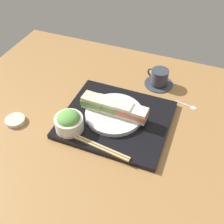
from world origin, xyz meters
TOP-DOWN VIEW (x-y plane):
  - ground_plane at (0.00, 0.00)cm, footprint 140.00×100.00cm
  - serving_tray at (-1.58, -0.28)cm, footprint 39.05×33.90cm
  - sandwich_plate at (-2.70, 0.78)cm, footprint 21.69×21.69cm
  - sandwich_nearmost at (-11.06, 0.93)cm, footprint 8.79×5.73cm
  - sandwich_inner_near at (-5.49, 0.83)cm, footprint 8.50×5.36cm
  - sandwich_inner_far at (0.08, 0.73)cm, footprint 8.21×5.50cm
  - sandwich_farmost at (5.65, 0.63)cm, footprint 8.47×5.65cm
  - salad_bowl at (-15.05, -11.18)cm, footprint 10.09×10.09cm
  - chopsticks_pair at (-1.60, -15.25)cm, footprint 22.03×4.29cm
  - coffee_cup at (7.62, 27.49)cm, footprint 12.29×12.27cm
  - small_sauce_dish at (-36.67, -14.15)cm, footprint 7.35×7.35cm
  - teaspoon at (23.42, 18.03)cm, footprint 9.37×3.08cm

SIDE VIEW (x-z plane):
  - ground_plane at x=0.00cm, z-range -3.00..0.00cm
  - teaspoon at x=23.42cm, z-range -0.05..0.75cm
  - small_sauce_dish at x=-36.67cm, z-range 0.00..1.48cm
  - serving_tray at x=-1.58cm, z-range 0.00..1.87cm
  - chopsticks_pair at x=-1.60cm, z-range 1.87..2.57cm
  - sandwich_plate at x=-2.70cm, z-range 1.87..3.58cm
  - coffee_cup at x=7.62cm, z-range -0.38..6.91cm
  - salad_bowl at x=-15.05cm, z-range 1.69..9.16cm
  - sandwich_farmost at x=5.65cm, z-range 3.58..8.19cm
  - sandwich_nearmost at x=-11.06cm, z-range 3.58..8.43cm
  - sandwich_inner_near at x=-5.49cm, z-range 3.58..8.56cm
  - sandwich_inner_far at x=0.08cm, z-range 3.58..8.71cm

